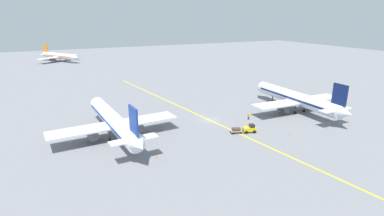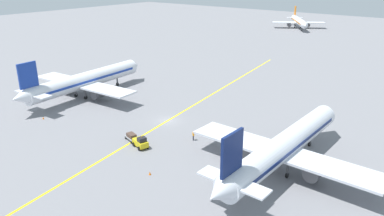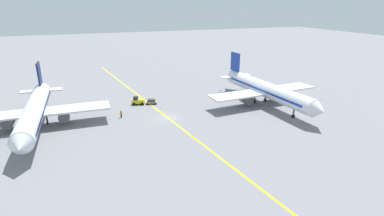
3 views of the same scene
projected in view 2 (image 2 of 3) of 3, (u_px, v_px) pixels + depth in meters
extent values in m
plane|color=slate|center=(167.00, 121.00, 72.00)|extent=(400.00, 400.00, 0.00)
cube|color=yellow|center=(167.00, 121.00, 72.00)|extent=(17.05, 118.89, 0.01)
cylinder|color=silver|center=(86.00, 80.00, 84.93)|extent=(5.67, 30.18, 3.60)
cone|color=silver|center=(135.00, 66.00, 97.50)|extent=(3.58, 2.63, 3.42)
cone|color=silver|center=(19.00, 98.00, 72.01)|extent=(3.26, 3.20, 3.06)
cube|color=#193899|center=(86.00, 79.00, 84.87)|extent=(5.50, 27.19, 0.50)
cube|color=silver|center=(83.00, 84.00, 84.40)|extent=(28.29, 7.13, 0.36)
cylinder|color=#4C4C51|center=(69.00, 86.00, 87.46)|extent=(2.42, 3.34, 2.20)
cylinder|color=#4C4C51|center=(99.00, 93.00, 82.21)|extent=(2.42, 3.34, 2.20)
cube|color=#193899|center=(28.00, 75.00, 72.56)|extent=(0.64, 4.02, 5.00)
cube|color=silver|center=(33.00, 94.00, 74.31)|extent=(9.14, 3.02, 0.24)
cylinder|color=#4C4C51|center=(117.00, 80.00, 93.21)|extent=(0.36, 0.36, 2.00)
cylinder|color=black|center=(117.00, 84.00, 93.56)|extent=(0.33, 0.82, 0.80)
cylinder|color=#4C4C51|center=(76.00, 91.00, 85.05)|extent=(0.36, 0.36, 2.00)
cylinder|color=black|center=(76.00, 95.00, 85.40)|extent=(0.33, 0.82, 0.80)
cylinder|color=#4C4C51|center=(85.00, 93.00, 83.37)|extent=(0.36, 0.36, 2.00)
cylinder|color=black|center=(86.00, 98.00, 83.72)|extent=(0.33, 0.82, 0.80)
cylinder|color=silver|center=(285.00, 145.00, 53.45)|extent=(4.19, 30.07, 3.60)
cone|color=silver|center=(327.00, 113.00, 65.22)|extent=(3.47, 2.47, 3.42)
cone|color=silver|center=(218.00, 194.00, 41.36)|extent=(3.12, 3.06, 3.06)
cube|color=#0F1E51|center=(285.00, 144.00, 53.40)|extent=(4.17, 27.07, 0.50)
cube|color=silver|center=(281.00, 152.00, 52.98)|extent=(28.10, 5.75, 0.36)
cylinder|color=#4C4C51|center=(250.00, 150.00, 56.37)|extent=(2.26, 3.24, 2.20)
cylinder|color=#4C4C51|center=(315.00, 171.00, 50.45)|extent=(2.26, 3.24, 2.20)
cube|color=#0F1E51|center=(232.00, 153.00, 41.78)|extent=(0.44, 4.01, 5.00)
cube|color=silver|center=(233.00, 182.00, 43.51)|extent=(9.05, 2.58, 0.24)
cylinder|color=#4C4C51|center=(310.00, 138.00, 61.26)|extent=(0.36, 0.36, 2.00)
cylinder|color=black|center=(309.00, 144.00, 61.61)|extent=(0.30, 0.81, 0.80)
cylinder|color=#4C4C51|center=(267.00, 162.00, 53.78)|extent=(0.36, 0.36, 2.00)
cylinder|color=black|center=(267.00, 168.00, 54.13)|extent=(0.30, 0.81, 0.80)
cylinder|color=#4C4C51|center=(288.00, 169.00, 51.89)|extent=(0.36, 0.36, 2.00)
cylinder|color=black|center=(287.00, 175.00, 52.24)|extent=(0.30, 0.81, 0.80)
cylinder|color=silver|center=(299.00, 21.00, 183.35)|extent=(17.60, 24.31, 3.24)
cone|color=silver|center=(305.00, 26.00, 169.73)|extent=(3.76, 3.50, 3.08)
cone|color=silver|center=(294.00, 17.00, 197.13)|extent=(3.79, 3.77, 2.75)
cube|color=orange|center=(299.00, 21.00, 183.31)|extent=(16.14, 22.08, 0.45)
cube|color=silver|center=(298.00, 22.00, 184.42)|extent=(23.60, 17.81, 0.32)
cylinder|color=#4C4C51|center=(308.00, 25.00, 184.47)|extent=(3.24, 3.49, 1.98)
cylinder|color=#4C4C51|center=(289.00, 25.00, 185.15)|extent=(3.24, 3.49, 1.98)
cube|color=orange|center=(295.00, 11.00, 193.78)|extent=(2.26, 3.18, 4.50)
cube|color=silver|center=(295.00, 18.00, 194.58)|extent=(7.95, 6.27, 0.22)
cylinder|color=#4C4C51|center=(302.00, 28.00, 176.03)|extent=(0.32, 0.32, 1.80)
cylinder|color=black|center=(302.00, 30.00, 176.35)|extent=(0.61, 0.74, 0.72)
cylinder|color=#4C4C51|center=(301.00, 25.00, 185.68)|extent=(0.32, 0.32, 1.80)
cylinder|color=black|center=(301.00, 27.00, 185.99)|extent=(0.61, 0.74, 0.72)
cylinder|color=#4C4C51|center=(295.00, 25.00, 185.89)|extent=(0.32, 0.32, 1.80)
cylinder|color=black|center=(295.00, 27.00, 186.21)|extent=(0.61, 0.74, 0.72)
cube|color=gold|center=(140.00, 143.00, 61.06)|extent=(3.30, 2.29, 0.90)
cube|color=black|center=(142.00, 139.00, 60.36)|extent=(1.42, 1.54, 0.70)
sphere|color=orange|center=(142.00, 137.00, 60.21)|extent=(0.16, 0.16, 0.16)
cylinder|color=black|center=(147.00, 146.00, 60.88)|extent=(0.74, 0.44, 0.70)
cylinder|color=black|center=(139.00, 149.00, 60.06)|extent=(0.74, 0.44, 0.70)
cylinder|color=black|center=(142.00, 142.00, 62.37)|extent=(0.74, 0.44, 0.70)
cylinder|color=black|center=(134.00, 144.00, 61.56)|extent=(0.74, 0.44, 0.70)
cube|color=gray|center=(132.00, 137.00, 63.60)|extent=(2.89, 2.08, 0.20)
cube|color=#4C382D|center=(131.00, 135.00, 63.46)|extent=(2.06, 1.59, 0.60)
cylinder|color=black|center=(138.00, 140.00, 63.25)|extent=(0.46, 0.26, 0.44)
cylinder|color=black|center=(131.00, 142.00, 62.57)|extent=(0.46, 0.26, 0.44)
cylinder|color=black|center=(132.00, 136.00, 64.85)|extent=(0.46, 0.26, 0.44)
cylinder|color=black|center=(126.00, 138.00, 64.16)|extent=(0.46, 0.26, 0.44)
cylinder|color=#23232D|center=(193.00, 138.00, 63.77)|extent=(0.16, 0.16, 0.85)
cylinder|color=#23232D|center=(193.00, 138.00, 63.59)|extent=(0.16, 0.16, 0.85)
cube|color=orange|center=(193.00, 134.00, 63.43)|extent=(0.42, 0.39, 0.60)
cylinder|color=orange|center=(193.00, 134.00, 63.65)|extent=(0.10, 0.10, 0.55)
cylinder|color=orange|center=(194.00, 135.00, 63.21)|extent=(0.10, 0.10, 0.55)
sphere|color=beige|center=(193.00, 132.00, 63.28)|extent=(0.22, 0.22, 0.22)
cone|color=orange|center=(244.00, 154.00, 58.34)|extent=(0.32, 0.32, 0.55)
cone|color=orange|center=(150.00, 173.00, 53.00)|extent=(0.32, 0.32, 0.55)
cone|color=orange|center=(43.00, 118.00, 72.74)|extent=(0.32, 0.32, 0.55)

